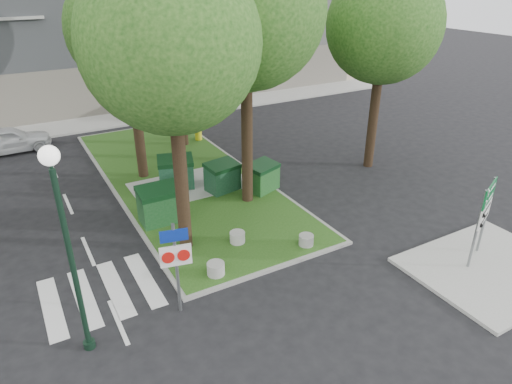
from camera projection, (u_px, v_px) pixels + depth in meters
ground at (260, 273)px, 14.47m from camera, size 120.00×120.00×0.00m
median_island at (182, 178)px, 20.91m from camera, size 6.00×16.00×0.12m
median_kerb at (182, 178)px, 20.91m from camera, size 6.30×16.30×0.10m
sidewalk_corner at (490, 268)px, 14.59m from camera, size 5.00×4.00×0.12m
building_sidewalk at (114, 120)px, 28.88m from camera, size 42.00×3.00×0.12m
zebra_crossing at (130, 284)px, 13.97m from camera, size 5.00×3.00×0.01m
tree_median_near_left at (171, 24)px, 12.61m from camera, size 5.20×5.20×10.53m
tree_median_mid at (127, 17)px, 18.06m from camera, size 4.80×4.80×9.99m
tree_street_right at (386, 13)px, 19.37m from camera, size 5.00×5.00×10.06m
dumpster_a at (160, 205)px, 16.92m from camera, size 1.54×1.08×1.43m
dumpster_b at (176, 172)px, 19.64m from camera, size 1.75×1.45×1.40m
dumpster_c at (222, 177)px, 19.38m from camera, size 1.54×1.21×1.28m
dumpster_d at (262, 177)px, 19.38m from camera, size 1.59×1.35×1.26m
bollard_left at (216, 269)px, 14.14m from camera, size 0.55×0.55×0.40m
bollard_right at (306, 240)px, 15.66m from camera, size 0.51×0.51×0.37m
bollard_mid at (237, 237)px, 15.81m from camera, size 0.54×0.54×0.38m
litter_bin at (198, 134)px, 25.25m from camera, size 0.38×0.38×0.66m
street_lamp at (65, 231)px, 10.13m from camera, size 0.44×0.44×5.46m
traffic_sign_pole at (176, 257)px, 12.10m from camera, size 0.84×0.23×2.83m
directional_sign at (484, 210)px, 14.20m from camera, size 1.26×0.58×2.71m
car_white at (9, 140)px, 23.70m from camera, size 4.05×1.69×1.37m
car_silver at (168, 103)px, 29.78m from camera, size 4.75×2.02×1.52m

